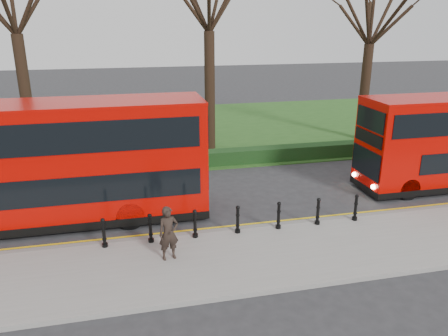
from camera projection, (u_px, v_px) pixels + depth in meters
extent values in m
plane|color=#28282B|center=(210.00, 222.00, 16.87)|extent=(120.00, 120.00, 0.00)
cube|color=gray|center=(229.00, 260.00, 14.08)|extent=(60.00, 4.00, 0.15)
cube|color=slate|center=(216.00, 232.00, 15.92)|extent=(60.00, 0.25, 0.16)
cube|color=#234E1A|center=(169.00, 131.00, 30.70)|extent=(60.00, 18.00, 0.06)
cube|color=black|center=(185.00, 160.00, 23.02)|extent=(60.00, 0.90, 0.80)
cube|color=yellow|center=(214.00, 230.00, 16.22)|extent=(60.00, 0.10, 0.01)
cube|color=yellow|center=(213.00, 228.00, 16.41)|extent=(60.00, 0.10, 0.01)
cylinder|color=black|center=(26.00, 100.00, 23.31)|extent=(0.60, 0.60, 6.76)
cylinder|color=black|center=(210.00, 92.00, 25.42)|extent=(0.60, 0.60, 6.85)
cylinder|color=black|center=(364.00, 93.00, 27.68)|extent=(0.60, 0.60, 6.02)
cylinder|color=black|center=(104.00, 233.00, 14.58)|extent=(0.15, 0.15, 1.00)
cylinder|color=black|center=(150.00, 229.00, 14.91)|extent=(0.15, 0.15, 1.00)
cylinder|color=black|center=(195.00, 224.00, 15.24)|extent=(0.15, 0.15, 1.00)
cylinder|color=black|center=(238.00, 220.00, 15.57)|extent=(0.15, 0.15, 1.00)
cylinder|color=black|center=(279.00, 216.00, 15.90)|extent=(0.15, 0.15, 1.00)
cylinder|color=black|center=(318.00, 212.00, 16.23)|extent=(0.15, 0.15, 1.00)
cylinder|color=black|center=(356.00, 208.00, 16.56)|extent=(0.15, 0.15, 1.00)
cube|color=#B30601|center=(47.00, 161.00, 16.05)|extent=(11.59, 2.63, 4.27)
cube|color=black|center=(55.00, 215.00, 16.75)|extent=(11.61, 2.65, 0.32)
cube|color=black|center=(70.00, 191.00, 15.25)|extent=(9.27, 0.04, 1.00)
cube|color=black|center=(37.00, 140.00, 14.46)|extent=(10.96, 0.04, 1.11)
cylinder|color=black|center=(130.00, 215.00, 16.22)|extent=(1.05, 0.32, 1.05)
cylinder|color=black|center=(129.00, 193.00, 18.36)|extent=(1.05, 0.32, 1.05)
cube|color=black|center=(369.00, 138.00, 18.85)|extent=(0.06, 2.11, 0.53)
cylinder|color=black|center=(409.00, 189.00, 18.88)|extent=(0.96, 0.29, 0.96)
cylinder|color=black|center=(381.00, 173.00, 20.83)|extent=(0.96, 0.29, 0.96)
imported|color=black|center=(169.00, 233.00, 13.75)|extent=(0.71, 0.53, 1.78)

